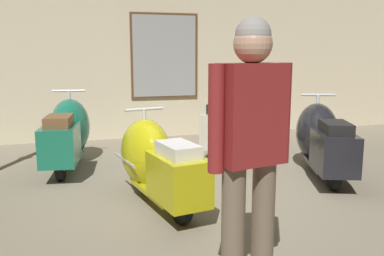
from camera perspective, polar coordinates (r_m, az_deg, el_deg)
ground_plane at (r=4.56m, az=3.07°, el=-9.40°), size 60.00×60.00×0.00m
showroom_back_wall at (r=7.75m, az=-5.54°, el=12.95°), size 18.00×0.24×3.83m
scooter_0 at (r=5.92m, az=-16.66°, el=-0.58°), size 0.70×1.73×1.03m
scooter_1 at (r=4.31m, az=-5.13°, el=-4.53°), size 0.73×1.62×0.96m
scooter_2 at (r=6.58m, az=5.41°, el=1.12°), size 1.41×1.77×1.09m
scooter_3 at (r=5.55m, az=17.29°, el=-1.40°), size 0.99×1.71×1.00m
visitor_1 at (r=2.55m, az=7.99°, el=-1.68°), size 0.58×0.34×1.74m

